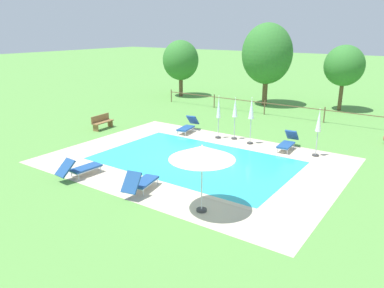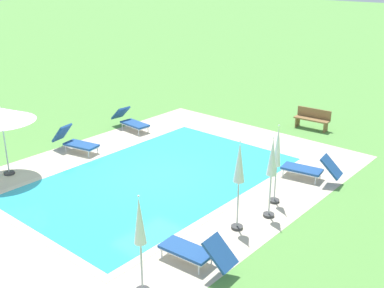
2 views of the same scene
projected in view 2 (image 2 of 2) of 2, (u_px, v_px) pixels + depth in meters
The scene contains 14 objects.
ground_plane at pixel (158, 178), 15.95m from camera, with size 160.00×160.00×0.00m, color #599342.
pool_deck_paving at pixel (158, 178), 15.95m from camera, with size 13.19×9.76×0.01m, color beige.
swimming_pool_water at pixel (158, 178), 15.95m from camera, with size 9.09×5.66×0.01m, color #2DB7C6.
pool_coping_rim at pixel (158, 178), 15.95m from camera, with size 9.57×6.14×0.01m.
sun_lounger_north_near_steps at pixel (196, 251), 11.21m from camera, with size 0.73×1.97×0.92m.
sun_lounger_north_mid at pixel (76, 142), 18.06m from camera, with size 0.96×1.95×0.98m.
sun_lounger_north_far at pixel (310, 169), 15.70m from camera, with size 0.90×2.00×0.93m.
sun_lounger_north_end at pixel (131, 121), 20.47m from camera, with size 0.75×1.99×0.90m.
patio_umbrella_open_foreground at pixel (1, 115), 15.49m from camera, with size 2.20×2.20×2.38m.
patio_umbrella_closed_row_west at pixel (277, 153), 13.79m from camera, with size 0.32×0.32×2.44m.
patio_umbrella_closed_row_mid_west at pixel (239, 169), 12.29m from camera, with size 0.32×0.32×2.52m.
patio_umbrella_closed_row_centre at pixel (140, 229), 9.84m from camera, with size 0.32×0.32×2.36m.
patio_umbrella_closed_row_mid_east at pixel (272, 163), 12.96m from camera, with size 0.32×0.32×2.39m.
wooden_bench_lawn_side at pixel (312, 118), 20.53m from camera, with size 0.56×1.53×0.87m.
Camera 2 is at (10.30, 10.30, 6.70)m, focal length 44.86 mm.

